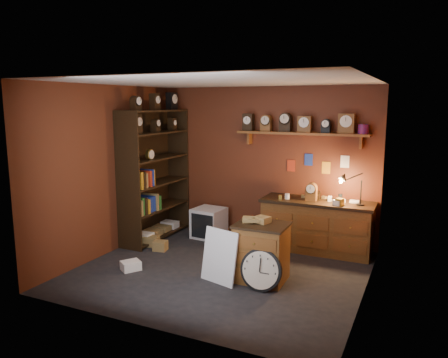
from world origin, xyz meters
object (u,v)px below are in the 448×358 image
at_px(big_round_clock, 261,270).
at_px(low_cabinet, 261,250).
at_px(workbench, 317,223).
at_px(shelving_unit, 153,169).

bearing_deg(big_round_clock, low_cabinet, 109.97).
bearing_deg(low_cabinet, workbench, 74.21).
bearing_deg(big_round_clock, shelving_unit, 152.13).
distance_m(shelving_unit, big_round_clock, 3.05).
distance_m(workbench, big_round_clock, 1.88).
bearing_deg(workbench, low_cabinet, -104.59).
relative_size(workbench, big_round_clock, 3.24).
relative_size(shelving_unit, low_cabinet, 2.89).
bearing_deg(workbench, shelving_unit, -170.13).
xyz_separation_m(workbench, big_round_clock, (-0.29, -1.84, -0.20)).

